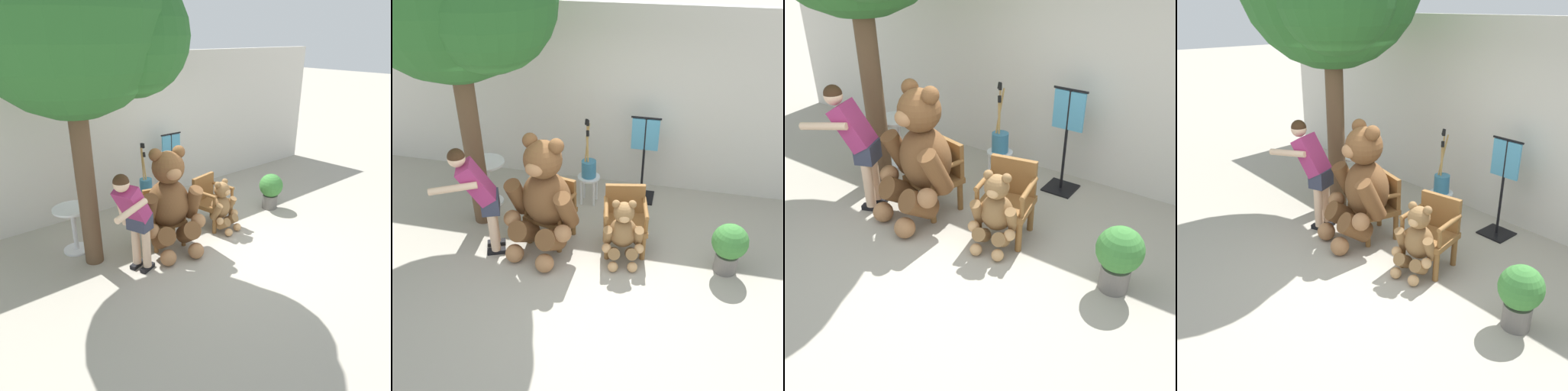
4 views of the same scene
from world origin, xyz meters
The scene contains 12 objects.
ground_plane centered at (0.00, 0.00, 0.00)m, with size 60.00×60.00×0.00m, color #A8A091.
back_wall centered at (0.00, 2.40, 1.40)m, with size 10.00×0.16×2.80m, color beige.
wooden_chair_left centered at (-0.49, 0.64, 0.46)m, with size 0.66×0.63×0.86m.
wooden_chair_right centered at (0.49, 0.64, 0.46)m, with size 0.65×0.62×0.86m.
teddy_bear_large centered at (-0.52, 0.37, 0.79)m, with size 1.00×1.00×1.61m.
teddy_bear_small centered at (0.51, 0.35, 0.43)m, with size 0.55×0.55×0.89m.
person_visitor centered at (-1.27, 0.14, 0.91)m, with size 0.72×0.67×1.52m.
white_stool centered at (-0.21, 1.59, 0.36)m, with size 0.34×0.34×0.46m.
brush_bucket centered at (-0.21, 1.59, 0.64)m, with size 0.22×0.22×0.92m.
round_side_table centered at (-1.70, 1.24, 0.45)m, with size 0.56×0.56×0.72m.
potted_plant centered at (1.81, 0.43, 0.40)m, with size 0.44×0.44×0.68m.
clothing_display_stand centered at (0.57, 1.90, 0.72)m, with size 0.44×0.40×1.36m.
Camera 2 is at (1.05, -3.99, 3.76)m, focal length 40.00 mm.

